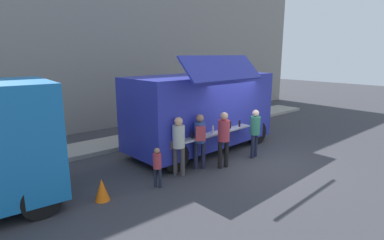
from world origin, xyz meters
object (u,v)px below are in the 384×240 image
Objects in this scene: customer_front_ordering at (224,135)px; customer_extra_browsing at (255,129)px; child_near_queue at (157,164)px; traffic_cone_orange at (102,190)px; trash_bin at (233,112)px; food_truck_main at (202,110)px; customer_mid_with_backpack at (200,136)px; customer_rear_waiting at (178,141)px.

customer_extra_browsing is (1.49, -0.03, -0.06)m from customer_front_ordering.
child_near_queue is (-2.36, 0.14, -0.40)m from customer_front_ordering.
traffic_cone_orange is at bearing 141.15° from child_near_queue.
customer_front_ordering is (-5.02, -4.08, 0.53)m from trash_bin.
food_truck_main is at bearing 13.13° from customer_extra_browsing.
food_truck_main reaches higher than customer_mid_with_backpack.
trash_bin is 0.60× the size of customer_rear_waiting.
trash_bin is (8.81, 3.68, 0.25)m from traffic_cone_orange.
customer_front_ordering reaches higher than customer_rear_waiting.
customer_mid_with_backpack is at bearing -146.82° from trash_bin.
customer_rear_waiting is (2.35, 0.01, 0.76)m from traffic_cone_orange.
customer_rear_waiting reaches higher than trash_bin.
traffic_cone_orange is at bearing 126.34° from customer_mid_with_backpack.
trash_bin is 0.96× the size of child_near_queue.
traffic_cone_orange is 0.53× the size of trash_bin.
child_near_queue is at bearing 77.10° from customer_extra_browsing.
child_near_queue is (-7.38, -3.95, 0.13)m from trash_bin.
customer_mid_with_backpack is 1.57× the size of child_near_queue.
traffic_cone_orange is at bearing 152.09° from customer_rear_waiting.
traffic_cone_orange is 1.50m from child_near_queue.
trash_bin reaches higher than traffic_cone_orange.
child_near_queue is (-1.71, -0.24, -0.40)m from customer_mid_with_backpack.
customer_rear_waiting is (-2.15, -1.34, -0.47)m from food_truck_main.
trash_bin is at bearing -19.98° from customer_mid_with_backpack.
child_near_queue is at bearing 134.83° from customer_mid_with_backpack.
traffic_cone_orange is at bearing 74.87° from customer_extra_browsing.
traffic_cone_orange is 5.34m from customer_extra_browsing.
traffic_cone_orange is 2.47m from customer_rear_waiting.
customer_extra_browsing is at bearing -36.91° from customer_rear_waiting.
customer_mid_with_backpack reaches higher than customer_extra_browsing.
traffic_cone_orange is 3.88m from customer_front_ordering.
customer_extra_browsing is (2.93, -0.45, -0.04)m from customer_rear_waiting.
traffic_cone_orange is 3.23m from customer_mid_with_backpack.
trash_bin is at bearing 25.63° from food_truck_main.
traffic_cone_orange is at bearing 96.89° from customer_front_ordering.
child_near_queue is (-0.92, -0.28, -0.38)m from customer_rear_waiting.
child_near_queue is (-3.07, -1.62, -0.85)m from food_truck_main.
food_truck_main is 2.58m from customer_rear_waiting.
child_near_queue reaches higher than trash_bin.
child_near_queue is at bearing 168.77° from customer_rear_waiting.
food_truck_main is 3.43× the size of customer_extra_browsing.
customer_front_ordering is at bearing -83.40° from customer_mid_with_backpack.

